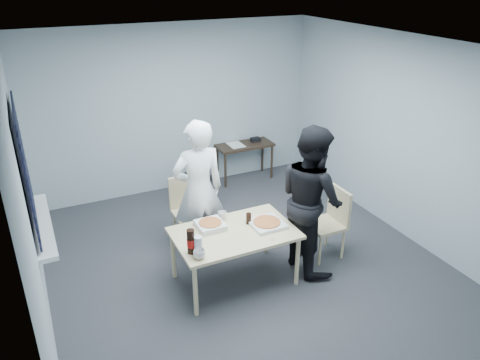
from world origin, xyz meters
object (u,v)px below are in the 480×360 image
mug_a (199,254)px  chair_right (331,218)px  dining_table (234,237)px  soda_bottle (191,242)px  person_white (198,191)px  stool (202,181)px  person_black (311,199)px  side_table (245,149)px  mug_b (222,215)px  chair_far (188,205)px  backpack (201,162)px

mug_a → chair_right: bearing=9.6°
dining_table → soda_bottle: (-0.57, -0.18, 0.19)m
mug_a → soda_bottle: 0.16m
person_white → stool: bearing=-112.3°
person_white → person_black: 1.33m
chair_right → side_table: (0.04, 2.51, 0.04)m
dining_table → soda_bottle: size_ratio=4.97×
chair_right → mug_b: 1.37m
soda_bottle → chair_far: bearing=72.2°
backpack → mug_b: (-0.33, -1.51, -0.04)m
person_white → mug_b: (0.15, -0.37, -0.19)m
chair_right → person_white: bearing=155.0°
chair_right → mug_b: chair_right is taller
mug_a → chair_far: bearing=75.3°
dining_table → chair_far: bearing=99.0°
person_white → mug_a: person_white is taller
side_table → mug_a: 3.40m
person_white → mug_a: (-0.38, -1.00, -0.18)m
chair_far → mug_a: (-0.36, -1.38, 0.19)m
person_white → person_black: same height
chair_right → mug_a: size_ratio=7.24×
dining_table → person_white: (-0.15, 0.69, 0.29)m
chair_far → soda_bottle: 1.34m
chair_right → side_table: chair_right is taller
dining_table → chair_right: 1.32m
backpack → chair_far: bearing=-130.4°
chair_far → soda_bottle: bearing=-107.8°
person_black → chair_right: bearing=-78.7°
chair_far → mug_a: bearing=-104.7°
soda_bottle → dining_table: bearing=17.8°
dining_table → mug_b: size_ratio=13.41×
chair_far → backpack: (0.49, 0.77, 0.23)m
mug_b → side_table: bearing=58.2°
person_white → person_black: size_ratio=1.00×
side_table → backpack: 1.25m
chair_right → mug_a: chair_right is taller
person_white → stool: size_ratio=3.26×
dining_table → backpack: 1.87m
chair_right → side_table: 2.51m
dining_table → stool: bearing=80.1°
chair_far → soda_bottle: (-0.40, -1.25, 0.27)m
side_table → backpack: (-1.03, -0.68, 0.19)m
person_black → backpack: 2.01m
side_table → soda_bottle: 3.32m
person_white → mug_b: size_ratio=17.70×
side_table → backpack: size_ratio=2.33×
backpack → mug_a: (-0.85, -2.14, -0.04)m
dining_table → person_black: size_ratio=0.76×
stool → mug_b: 1.58m
backpack → chair_right: bearing=-69.2°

